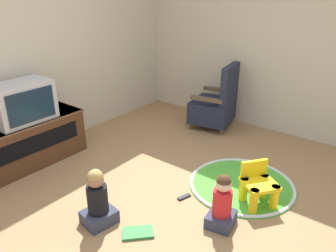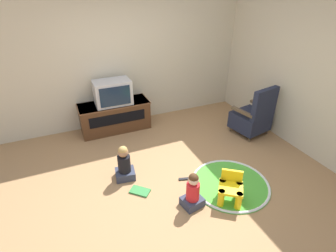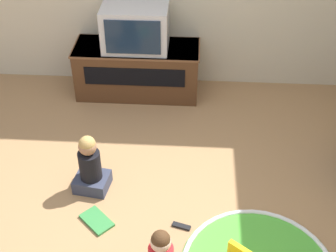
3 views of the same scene
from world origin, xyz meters
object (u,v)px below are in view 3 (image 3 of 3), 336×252
(book, at_px, (97,221))
(remote_control, at_px, (181,226))
(tv_cabinet, at_px, (137,69))
(child_watching_left, at_px, (90,167))
(television, at_px, (135,28))

(book, xyz_separation_m, remote_control, (0.69, -0.01, -0.00))
(tv_cabinet, relative_size, book, 4.31)
(child_watching_left, distance_m, remote_control, 0.92)
(tv_cabinet, height_order, television, television)
(child_watching_left, relative_size, remote_control, 3.60)
(television, bearing_deg, child_watching_left, -98.65)
(television, bearing_deg, book, -93.74)
(tv_cabinet, relative_size, television, 1.99)
(tv_cabinet, xyz_separation_m, book, (-0.12, -1.92, -0.28))
(tv_cabinet, xyz_separation_m, child_watching_left, (-0.23, -1.53, -0.05))
(tv_cabinet, xyz_separation_m, television, (0.00, -0.03, 0.50))
(remote_control, bearing_deg, book, 15.10)
(television, relative_size, child_watching_left, 1.20)
(tv_cabinet, distance_m, television, 0.50)
(child_watching_left, relative_size, book, 1.80)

